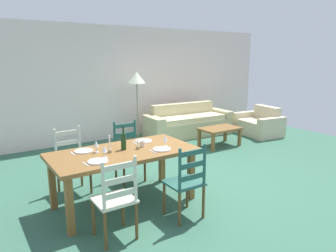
{
  "coord_description": "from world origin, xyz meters",
  "views": [
    {
      "loc": [
        -3.0,
        -3.75,
        1.96
      ],
      "look_at": [
        0.04,
        0.8,
        0.75
      ],
      "focal_mm": 33.18,
      "sensor_mm": 36.0,
      "label": 1
    }
  ],
  "objects_px": {
    "wine_bottle": "(124,141)",
    "couch": "(188,124)",
    "coffee_cup_primary": "(142,144)",
    "armchair_upholstered": "(260,125)",
    "standing_lamp": "(137,82)",
    "wine_glass_near_left": "(105,149)",
    "dining_chair_near_right": "(186,182)",
    "coffee_table": "(220,131)",
    "dining_chair_far_right": "(128,151)",
    "wine_glass_far_left": "(96,144)",
    "dining_chair_far_left": "(72,161)",
    "dining_table": "(123,157)",
    "dining_chair_near_left": "(116,199)",
    "wine_glass_near_right": "(165,139)"
  },
  "relations": [
    {
      "from": "wine_glass_far_left",
      "to": "coffee_table",
      "type": "distance_m",
      "value": 3.62
    },
    {
      "from": "dining_table",
      "to": "dining_chair_far_right",
      "type": "distance_m",
      "value": 0.88
    },
    {
      "from": "wine_glass_far_left",
      "to": "dining_chair_far_left",
      "type": "bearing_deg",
      "value": 102.87
    },
    {
      "from": "dining_chair_far_right",
      "to": "wine_glass_near_right",
      "type": "relative_size",
      "value": 5.96
    },
    {
      "from": "coffee_cup_primary",
      "to": "coffee_table",
      "type": "distance_m",
      "value": 3.09
    },
    {
      "from": "dining_chair_near_right",
      "to": "dining_chair_far_left",
      "type": "distance_m",
      "value": 1.81
    },
    {
      "from": "dining_chair_near_left",
      "to": "coffee_cup_primary",
      "type": "distance_m",
      "value": 1.12
    },
    {
      "from": "dining_chair_near_right",
      "to": "dining_chair_near_left",
      "type": "bearing_deg",
      "value": 177.08
    },
    {
      "from": "dining_table",
      "to": "couch",
      "type": "relative_size",
      "value": 0.82
    },
    {
      "from": "coffee_table",
      "to": "wine_glass_far_left",
      "type": "bearing_deg",
      "value": -159.52
    },
    {
      "from": "dining_chair_far_right",
      "to": "wine_bottle",
      "type": "height_order",
      "value": "wine_bottle"
    },
    {
      "from": "dining_table",
      "to": "couch",
      "type": "xyz_separation_m",
      "value": [
        3.06,
        2.6,
        -0.37
      ]
    },
    {
      "from": "dining_chair_near_right",
      "to": "wine_glass_near_left",
      "type": "xyz_separation_m",
      "value": [
        -0.77,
        0.65,
        0.38
      ]
    },
    {
      "from": "dining_chair_far_left",
      "to": "couch",
      "type": "height_order",
      "value": "dining_chair_far_left"
    },
    {
      "from": "dining_chair_far_right",
      "to": "wine_bottle",
      "type": "bearing_deg",
      "value": -120.42
    },
    {
      "from": "couch",
      "to": "coffee_table",
      "type": "height_order",
      "value": "couch"
    },
    {
      "from": "wine_glass_near_left",
      "to": "couch",
      "type": "xyz_separation_m",
      "value": [
        3.38,
        2.74,
        -0.57
      ]
    },
    {
      "from": "wine_glass_near_left",
      "to": "coffee_cup_primary",
      "type": "xyz_separation_m",
      "value": [
        0.62,
        0.17,
        -0.07
      ]
    },
    {
      "from": "dining_chair_near_left",
      "to": "coffee_cup_primary",
      "type": "relative_size",
      "value": 10.67
    },
    {
      "from": "wine_glass_near_left",
      "to": "wine_glass_far_left",
      "type": "bearing_deg",
      "value": 90.94
    },
    {
      "from": "coffee_cup_primary",
      "to": "armchair_upholstered",
      "type": "xyz_separation_m",
      "value": [
        4.37,
        1.6,
        -0.55
      ]
    },
    {
      "from": "dining_chair_far_left",
      "to": "wine_bottle",
      "type": "distance_m",
      "value": 0.96
    },
    {
      "from": "dining_chair_near_left",
      "to": "wine_glass_near_left",
      "type": "xyz_separation_m",
      "value": [
        0.14,
        0.6,
        0.38
      ]
    },
    {
      "from": "wine_bottle",
      "to": "couch",
      "type": "xyz_separation_m",
      "value": [
        3.03,
        2.55,
        -0.58
      ]
    },
    {
      "from": "wine_bottle",
      "to": "wine_glass_near_left",
      "type": "height_order",
      "value": "wine_bottle"
    },
    {
      "from": "dining_chair_far_right",
      "to": "coffee_cup_primary",
      "type": "xyz_separation_m",
      "value": [
        -0.13,
        -0.72,
        0.32
      ]
    },
    {
      "from": "wine_glass_far_left",
      "to": "armchair_upholstered",
      "type": "bearing_deg",
      "value": 16.68
    },
    {
      "from": "wine_glass_near_right",
      "to": "wine_glass_far_left",
      "type": "height_order",
      "value": "same"
    },
    {
      "from": "wine_glass_far_left",
      "to": "wine_bottle",
      "type": "bearing_deg",
      "value": -12.6
    },
    {
      "from": "dining_chair_far_left",
      "to": "wine_glass_near_left",
      "type": "xyz_separation_m",
      "value": [
        0.15,
        -0.91,
        0.38
      ]
    },
    {
      "from": "couch",
      "to": "armchair_upholstered",
      "type": "height_order",
      "value": "couch"
    },
    {
      "from": "dining_chair_near_right",
      "to": "wine_bottle",
      "type": "height_order",
      "value": "wine_bottle"
    },
    {
      "from": "wine_bottle",
      "to": "couch",
      "type": "bearing_deg",
      "value": 40.09
    },
    {
      "from": "wine_bottle",
      "to": "dining_chair_near_right",
      "type": "bearing_deg",
      "value": -63.19
    },
    {
      "from": "dining_chair_far_left",
      "to": "wine_glass_near_right",
      "type": "xyz_separation_m",
      "value": [
        1.05,
        -0.91,
        0.38
      ]
    },
    {
      "from": "wine_bottle",
      "to": "armchair_upholstered",
      "type": "xyz_separation_m",
      "value": [
        4.64,
        1.58,
        -0.62
      ]
    },
    {
      "from": "standing_lamp",
      "to": "dining_chair_far_left",
      "type": "bearing_deg",
      "value": -137.18
    },
    {
      "from": "dining_chair_near_right",
      "to": "wine_glass_near_left",
      "type": "bearing_deg",
      "value": 140.04
    },
    {
      "from": "standing_lamp",
      "to": "dining_table",
      "type": "bearing_deg",
      "value": -121.52
    },
    {
      "from": "dining_chair_far_left",
      "to": "armchair_upholstered",
      "type": "distance_m",
      "value": 5.22
    },
    {
      "from": "dining_chair_far_left",
      "to": "wine_glass_far_left",
      "type": "relative_size",
      "value": 5.96
    },
    {
      "from": "dining_chair_near_right",
      "to": "wine_bottle",
      "type": "distance_m",
      "value": 1.02
    },
    {
      "from": "standing_lamp",
      "to": "wine_glass_near_left",
      "type": "bearing_deg",
      "value": -124.66
    },
    {
      "from": "dining_chair_far_right",
      "to": "coffee_table",
      "type": "height_order",
      "value": "dining_chair_far_right"
    },
    {
      "from": "dining_chair_far_right",
      "to": "wine_glass_near_left",
      "type": "distance_m",
      "value": 1.23
    },
    {
      "from": "dining_chair_far_right",
      "to": "coffee_cup_primary",
      "type": "distance_m",
      "value": 0.8
    },
    {
      "from": "couch",
      "to": "standing_lamp",
      "type": "bearing_deg",
      "value": 172.23
    },
    {
      "from": "dining_chair_far_right",
      "to": "armchair_upholstered",
      "type": "xyz_separation_m",
      "value": [
        4.23,
        0.88,
        -0.23
      ]
    },
    {
      "from": "dining_chair_near_left",
      "to": "armchair_upholstered",
      "type": "bearing_deg",
      "value": 24.79
    },
    {
      "from": "wine_bottle",
      "to": "standing_lamp",
      "type": "relative_size",
      "value": 0.19
    }
  ]
}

